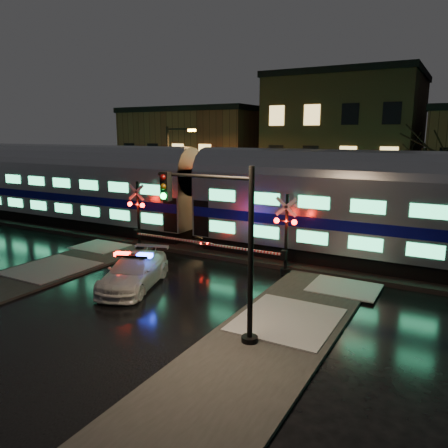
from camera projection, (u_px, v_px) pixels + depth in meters
The scene contains 11 objects.
ground at pixel (188, 274), 22.02m from camera, with size 120.00×120.00×0.00m, color black.
ballast at pixel (234, 249), 26.27m from camera, with size 90.00×4.20×0.24m, color black.
sidewalk_right at pixel (253, 356), 13.78m from camera, with size 4.00×20.00×0.12m, color #2D2D2D.
building_left at pixel (201, 157), 46.11m from camera, with size 14.00×10.00×9.00m, color brown.
building_mid at pixel (345, 147), 39.12m from camera, with size 12.00×11.00×11.50m, color brown.
train at pixel (199, 193), 26.78m from camera, with size 51.00×3.12×5.92m.
police_car at pixel (134, 272), 20.01m from camera, with size 3.50×5.43×1.63m.
crossing_signal_right at pixel (279, 241), 21.77m from camera, with size 5.74×0.65×4.07m.
crossing_signal_left at pixel (142, 223), 25.91m from camera, with size 5.92×0.66×4.19m.
traffic_light at pixel (225, 250), 14.42m from camera, with size 3.86×0.70×5.97m.
streetlight at pixel (171, 170), 32.39m from camera, with size 2.49×0.26×7.45m.
Camera 1 is at (11.87, -17.47, 6.96)m, focal length 35.00 mm.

